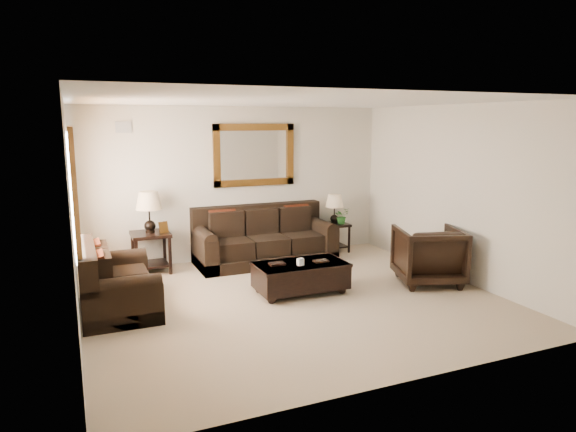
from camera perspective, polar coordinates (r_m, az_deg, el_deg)
name	(u,v)px	position (r m, az deg, el deg)	size (l,w,h in m)	color
room	(294,204)	(6.87, 0.67, 1.34)	(5.51, 5.01, 2.71)	tan
window	(74,191)	(7.17, -22.64, 2.54)	(0.07, 1.96, 1.66)	white
mirror	(254,155)	(9.21, -3.76, 6.77)	(1.50, 0.06, 1.10)	#503210
air_vent	(123,127)	(8.73, -17.82, 9.39)	(0.25, 0.02, 0.18)	#999999
sofa	(264,242)	(9.02, -2.73, -2.91)	(2.39, 1.03, 0.98)	black
loveseat	(113,286)	(7.13, -18.84, -7.36)	(0.94, 1.58, 0.89)	black
end_table_left	(150,220)	(8.59, -15.12, -0.43)	(0.61, 0.61, 1.33)	black
end_table_right	(334,214)	(9.71, 5.16, 0.17)	(0.50, 0.50, 1.09)	black
coffee_table	(301,274)	(7.41, 1.41, -6.50)	(1.31, 0.71, 0.55)	black
armchair	(429,252)	(8.10, 15.35, -3.93)	(0.93, 0.87, 0.96)	black
potted_plant	(342,218)	(9.70, 5.97, -0.18)	(0.27, 0.30, 0.24)	#21591E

